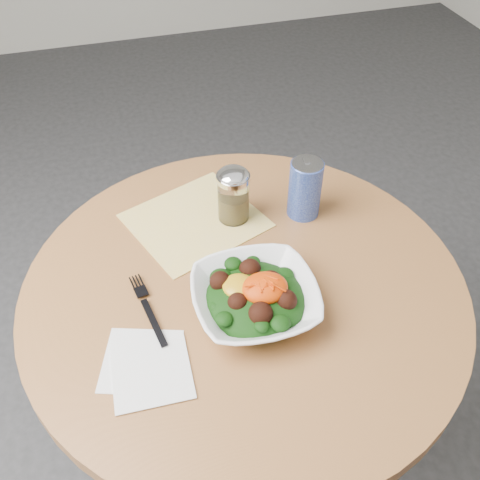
{
  "coord_description": "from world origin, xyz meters",
  "views": [
    {
      "loc": [
        -0.21,
        -0.69,
        1.56
      ],
      "look_at": [
        0.01,
        0.06,
        0.81
      ],
      "focal_mm": 40.0,
      "sensor_mm": 36.0,
      "label": 1
    }
  ],
  "objects": [
    {
      "name": "fork",
      "position": [
        -0.2,
        -0.02,
        0.76
      ],
      "size": [
        0.05,
        0.19,
        0.0
      ],
      "color": "black",
      "rests_on": "table"
    },
    {
      "name": "spice_shaker",
      "position": [
        0.03,
        0.19,
        0.82
      ],
      "size": [
        0.07,
        0.07,
        0.13
      ],
      "color": "silver",
      "rests_on": "table"
    },
    {
      "name": "paper_napkins",
      "position": [
        -0.22,
        -0.14,
        0.75
      ],
      "size": [
        0.17,
        0.19,
        0.0
      ],
      "color": "white",
      "rests_on": "table"
    },
    {
      "name": "cloth_napkin",
      "position": [
        -0.05,
        0.21,
        0.75
      ],
      "size": [
        0.34,
        0.33,
        0.0
      ],
      "primitive_type": "cube",
      "rotation": [
        0.0,
        0.0,
        0.36
      ],
      "color": "#DFAC0B",
      "rests_on": "table"
    },
    {
      "name": "ground",
      "position": [
        0.0,
        0.0,
        0.0
      ],
      "size": [
        6.0,
        6.0,
        0.0
      ],
      "primitive_type": "plane",
      "color": "#2C2C2E",
      "rests_on": "ground"
    },
    {
      "name": "table",
      "position": [
        0.0,
        0.0,
        0.55
      ],
      "size": [
        0.9,
        0.9,
        0.75
      ],
      "color": "black",
      "rests_on": "ground"
    },
    {
      "name": "beverage_can",
      "position": [
        0.19,
        0.17,
        0.82
      ],
      "size": [
        0.07,
        0.07,
        0.14
      ],
      "color": "#0D2092",
      "rests_on": "table"
    },
    {
      "name": "salad_bowl",
      "position": [
        -0.0,
        -0.07,
        0.78
      ],
      "size": [
        0.25,
        0.25,
        0.09
      ],
      "color": "white",
      "rests_on": "table"
    }
  ]
}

